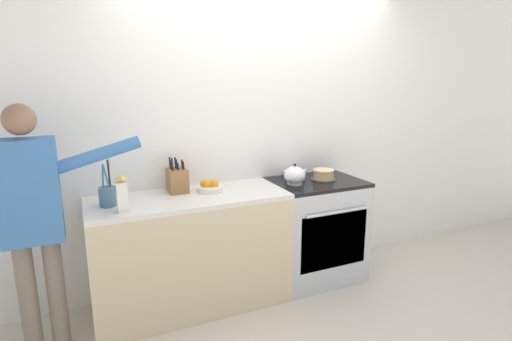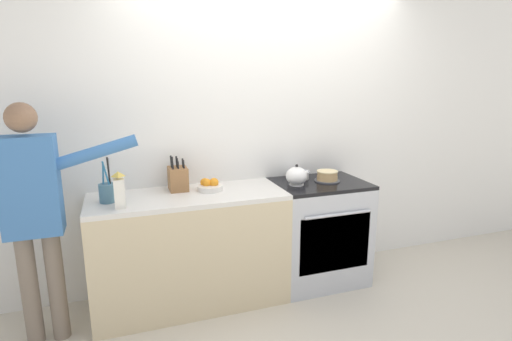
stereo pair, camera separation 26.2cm
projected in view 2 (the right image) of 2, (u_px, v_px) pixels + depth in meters
ground_plane at (293, 303)px, 3.18m from camera, size 16.00×16.00×0.00m
wall_back at (267, 131)px, 3.45m from camera, size 8.00×0.04×2.60m
counter_cabinet at (190, 249)px, 3.11m from camera, size 1.47×0.59×0.89m
stove_range at (318, 232)px, 3.47m from camera, size 0.77×0.62×0.89m
layer_cake at (327, 176)px, 3.39m from camera, size 0.22×0.22×0.09m
tea_kettle at (297, 176)px, 3.26m from camera, size 0.21×0.18×0.17m
mixing_bowl at (298, 175)px, 3.47m from camera, size 0.20×0.20×0.07m
knife_block at (178, 178)px, 3.11m from camera, size 0.14×0.18×0.28m
utensil_crock at (107, 192)px, 2.80m from camera, size 0.11×0.11×0.33m
fruit_bowl at (210, 186)px, 3.12m from camera, size 0.20×0.20×0.10m
milk_carton at (119, 191)px, 2.67m from camera, size 0.07×0.07×0.25m
person_baker at (34, 205)px, 2.53m from camera, size 0.92×0.20×1.61m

